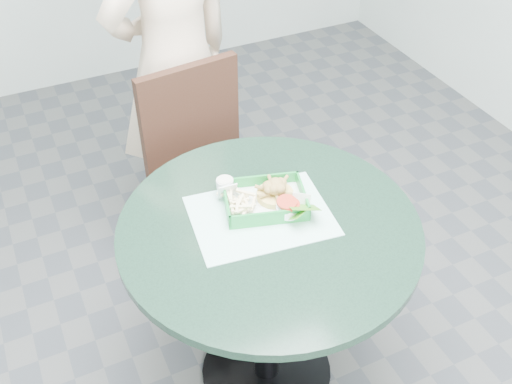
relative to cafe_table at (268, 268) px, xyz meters
name	(u,v)px	position (x,y,z in m)	size (l,w,h in m)	color
floor	(266,372)	(0.00, 0.00, -0.58)	(4.00, 5.00, 0.02)	#303335
cafe_table	(268,268)	(0.00, 0.00, 0.00)	(0.91, 0.91, 0.75)	black
dining_chair	(202,168)	(0.02, 0.63, -0.05)	(0.41, 0.41, 0.93)	black
diner_person	(173,37)	(0.04, 0.93, 0.37)	(0.69, 0.46, 1.90)	beige
placemat	(261,221)	(-0.01, 0.04, 0.17)	(0.41, 0.31, 0.00)	#AEE4DB
food_basket	(265,207)	(0.02, 0.08, 0.19)	(0.24, 0.18, 0.05)	#168A35
crab_sandwich	(273,193)	(0.06, 0.10, 0.22)	(0.11, 0.11, 0.07)	tan
fries_pile	(239,208)	(-0.06, 0.09, 0.21)	(0.10, 0.11, 0.04)	#FFE9B0
sauce_ramekin	(221,195)	(-0.09, 0.15, 0.22)	(0.05, 0.05, 0.03)	silver
garnish_cup	(294,208)	(0.09, 0.01, 0.21)	(0.11, 0.11, 0.04)	white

